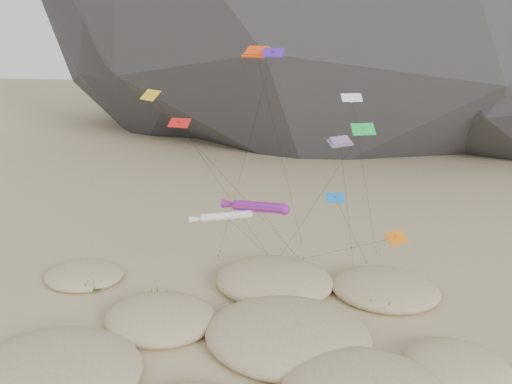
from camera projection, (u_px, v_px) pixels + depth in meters
ground at (251, 365)px, 46.08m from camera, size 500.00×500.00×0.00m
dunes at (251, 334)px, 49.56m from camera, size 51.76×35.00×3.71m
dune_grass at (255, 326)px, 50.58m from camera, size 44.16×30.42×1.53m
kite_stakes at (301, 256)px, 67.89m from camera, size 21.47×7.09×0.30m
rainbow_tube_kite at (256, 207)px, 52.53m from camera, size 7.88×15.69×12.65m
white_tube_kite at (222, 216)px, 52.71m from camera, size 7.43×13.36×11.38m
orange_parafoil at (257, 55)px, 47.82m from camera, size 4.96×19.68×28.04m
multi_parafoil at (341, 143)px, 47.31m from camera, size 3.74×14.61×19.91m
delta_kites at (291, 141)px, 50.52m from camera, size 27.92×20.81×27.86m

